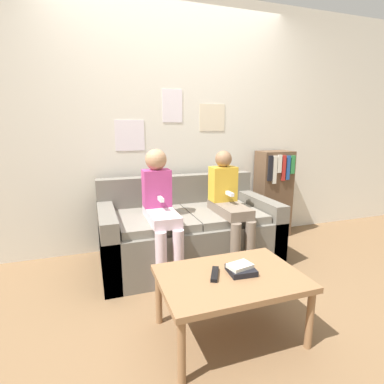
{
  "coord_description": "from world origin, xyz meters",
  "views": [
    {
      "loc": [
        -0.85,
        -2.07,
        1.3
      ],
      "look_at": [
        0.0,
        0.41,
        0.72
      ],
      "focal_mm": 28.0,
      "sensor_mm": 36.0,
      "label": 1
    }
  ],
  "objects_px": {
    "person_left": "(161,206)",
    "tv_remote": "(215,274)",
    "person_right": "(229,203)",
    "bookshelf": "(273,194)",
    "couch": "(188,233)",
    "coffee_table": "(230,282)"
  },
  "relations": [
    {
      "from": "person_left",
      "to": "tv_remote",
      "type": "distance_m",
      "value": 0.92
    },
    {
      "from": "person_right",
      "to": "bookshelf",
      "type": "relative_size",
      "value": 1.06
    },
    {
      "from": "bookshelf",
      "to": "tv_remote",
      "type": "bearing_deg",
      "value": -133.55
    },
    {
      "from": "tv_remote",
      "to": "bookshelf",
      "type": "xyz_separation_m",
      "value": [
        1.37,
        1.44,
        0.09
      ]
    },
    {
      "from": "person_right",
      "to": "couch",
      "type": "bearing_deg",
      "value": 148.31
    },
    {
      "from": "person_left",
      "to": "person_right",
      "type": "bearing_deg",
      "value": -0.94
    },
    {
      "from": "couch",
      "to": "coffee_table",
      "type": "xyz_separation_m",
      "value": [
        -0.09,
        -1.11,
        0.08
      ]
    },
    {
      "from": "couch",
      "to": "person_right",
      "type": "xyz_separation_m",
      "value": [
        0.34,
        -0.21,
        0.32
      ]
    },
    {
      "from": "couch",
      "to": "coffee_table",
      "type": "bearing_deg",
      "value": -94.5
    },
    {
      "from": "person_left",
      "to": "person_right",
      "type": "height_order",
      "value": "person_left"
    },
    {
      "from": "person_right",
      "to": "tv_remote",
      "type": "xyz_separation_m",
      "value": [
        -0.52,
        -0.88,
        -0.18
      ]
    },
    {
      "from": "tv_remote",
      "to": "bookshelf",
      "type": "relative_size",
      "value": 0.17
    },
    {
      "from": "person_left",
      "to": "bookshelf",
      "type": "bearing_deg",
      "value": 20.2
    },
    {
      "from": "couch",
      "to": "person_right",
      "type": "bearing_deg",
      "value": -31.69
    },
    {
      "from": "couch",
      "to": "coffee_table",
      "type": "height_order",
      "value": "couch"
    },
    {
      "from": "person_right",
      "to": "bookshelf",
      "type": "distance_m",
      "value": 1.02
    },
    {
      "from": "coffee_table",
      "to": "person_left",
      "type": "bearing_deg",
      "value": 103.49
    },
    {
      "from": "person_left",
      "to": "bookshelf",
      "type": "xyz_separation_m",
      "value": [
        1.49,
        0.55,
        -0.12
      ]
    },
    {
      "from": "person_left",
      "to": "tv_remote",
      "type": "bearing_deg",
      "value": -81.97
    },
    {
      "from": "couch",
      "to": "tv_remote",
      "type": "distance_m",
      "value": 1.11
    },
    {
      "from": "person_right",
      "to": "tv_remote",
      "type": "bearing_deg",
      "value": -120.54
    },
    {
      "from": "bookshelf",
      "to": "coffee_table",
      "type": "bearing_deg",
      "value": -131.0
    }
  ]
}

